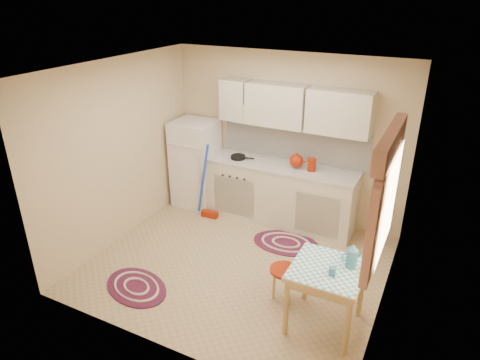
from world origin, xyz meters
The scene contains 14 objects.
room_shell centered at (0.16, 0.24, 1.60)m, with size 3.64×3.60×2.52m.
fridge centered at (-1.40, 1.25, 0.70)m, with size 0.65×0.60×1.40m, color white.
broom centered at (-0.96, 0.90, 0.60)m, with size 0.28×0.12×1.20m, color blue, non-canonical shape.
base_cabinets centered at (0.05, 1.30, 0.44)m, with size 2.25×0.60×0.88m, color beige.
countertop centered at (0.05, 1.30, 0.90)m, with size 2.27×0.62×0.04m, color #B5B3AC.
frying_pan centered at (-0.63, 1.25, 0.94)m, with size 0.22×0.22×0.05m, color black.
red_kettle centered at (0.28, 1.30, 1.03)m, with size 0.22×0.20×0.22m, color #951E05, non-canonical shape.
red_canister centered at (0.51, 1.30, 1.00)m, with size 0.12×0.12×0.16m, color #951E05.
table centered at (1.31, -0.58, 0.36)m, with size 0.72×0.72×0.72m, color #DAB36D.
stool centered at (0.78, -0.39, 0.21)m, with size 0.33×0.33×0.42m, color #951E05.
coffee_pot centered at (1.51, -0.46, 0.86)m, with size 0.14×0.12×0.28m, color teal, non-canonical shape.
mug centered at (1.38, -0.68, 0.77)m, with size 0.07×0.07×0.10m, color teal.
rug_center centered at (0.39, 0.72, 0.01)m, with size 0.94×0.63×0.02m, color maroon, non-canonical shape.
rug_left centered at (-0.87, -1.00, 0.01)m, with size 0.90×0.60×0.02m, color maroon, non-canonical shape.
Camera 1 is at (2.11, -4.14, 3.29)m, focal length 32.00 mm.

